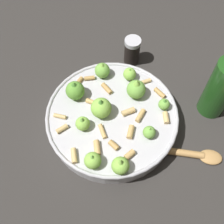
# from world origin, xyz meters

# --- Properties ---
(ground_plane) EXTENTS (2.40, 2.40, 0.00)m
(ground_plane) POSITION_xyz_m (0.00, 0.00, 0.00)
(ground_plane) COLOR #2D2B28
(cooking_pan) EXTENTS (0.30, 0.30, 0.10)m
(cooking_pan) POSITION_xyz_m (0.00, -0.00, 0.03)
(cooking_pan) COLOR #B7B7BC
(cooking_pan) RESTS_ON ground
(pepper_shaker) EXTENTS (0.04, 0.04, 0.08)m
(pepper_shaker) POSITION_xyz_m (-0.03, -0.20, 0.04)
(pepper_shaker) COLOR black
(pepper_shaker) RESTS_ON ground
(olive_oil_bottle) EXTENTS (0.06, 0.06, 0.21)m
(olive_oil_bottle) POSITION_xyz_m (-0.24, -0.07, 0.09)
(olive_oil_bottle) COLOR #1E4C19
(olive_oil_bottle) RESTS_ON ground
(wooden_spoon) EXTENTS (0.26, 0.04, 0.02)m
(wooden_spoon) POSITION_xyz_m (-0.14, 0.06, 0.01)
(wooden_spoon) COLOR #B2844C
(wooden_spoon) RESTS_ON ground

